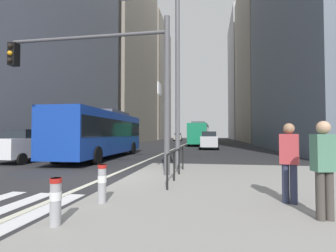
# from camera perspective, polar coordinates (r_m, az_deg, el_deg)

# --- Properties ---
(ground_plane) EXTENTS (160.00, 160.00, 0.00)m
(ground_plane) POSITION_cam_1_polar(r_m,az_deg,el_deg) (29.14, 1.66, -5.12)
(ground_plane) COLOR #28282B
(median_island) EXTENTS (9.00, 10.00, 0.15)m
(median_island) POSITION_cam_1_polar(r_m,az_deg,el_deg) (8.14, 20.86, -13.03)
(median_island) COLOR gray
(median_island) RESTS_ON ground
(lane_centre_line) EXTENTS (0.20, 80.00, 0.01)m
(lane_centre_line) POSITION_cam_1_polar(r_m,az_deg,el_deg) (39.06, 3.65, -4.28)
(lane_centre_line) COLOR beige
(lane_centre_line) RESTS_ON ground
(office_tower_left_mid) EXTENTS (12.71, 25.78, 41.24)m
(office_tower_left_mid) POSITION_cam_1_polar(r_m,az_deg,el_deg) (58.38, -11.61, 17.14)
(office_tower_left_mid) COLOR gray
(office_tower_left_mid) RESTS_ON ground
(office_tower_left_far) EXTENTS (12.39, 22.63, 36.97)m
(office_tower_left_far) POSITION_cam_1_polar(r_m,az_deg,el_deg) (82.45, -4.84, 9.94)
(office_tower_left_far) COLOR gray
(office_tower_left_far) RESTS_ON ground
(office_tower_right_mid) EXTENTS (12.22, 25.23, 36.12)m
(office_tower_right_mid) POSITION_cam_1_polar(r_m,az_deg,el_deg) (60.33, 22.25, 14.06)
(office_tower_right_mid) COLOR gray
(office_tower_right_mid) RESTS_ON ground
(office_tower_right_far) EXTENTS (12.23, 23.57, 39.44)m
(office_tower_right_far) POSITION_cam_1_polar(r_m,az_deg,el_deg) (86.85, 18.16, 10.25)
(office_tower_right_far) COLOR #9E9EA3
(office_tower_right_far) RESTS_ON ground
(city_bus_blue_oncoming) EXTENTS (2.91, 11.07, 3.40)m
(city_bus_blue_oncoming) POSITION_cam_1_polar(r_m,az_deg,el_deg) (17.97, -14.86, -1.25)
(city_bus_blue_oncoming) COLOR #14389E
(city_bus_blue_oncoming) RESTS_ON ground
(sedan_white_oncoming) EXTENTS (2.14, 4.35, 1.94)m
(sedan_white_oncoming) POSITION_cam_1_polar(r_m,az_deg,el_deg) (17.41, -29.42, -3.85)
(sedan_white_oncoming) COLOR silver
(sedan_white_oncoming) RESTS_ON ground
(city_bus_red_receding) EXTENTS (2.87, 11.78, 3.40)m
(city_bus_red_receding) POSITION_cam_1_polar(r_m,az_deg,el_deg) (37.84, 7.17, -1.57)
(city_bus_red_receding) COLOR #198456
(city_bus_red_receding) RESTS_ON ground
(city_bus_red_distant) EXTENTS (2.72, 11.80, 3.40)m
(city_bus_red_distant) POSITION_cam_1_polar(r_m,az_deg,el_deg) (54.27, 7.91, -1.65)
(city_bus_red_distant) COLOR #198456
(city_bus_red_distant) RESTS_ON ground
(car_oncoming_mid) EXTENTS (2.20, 4.41, 1.94)m
(car_oncoming_mid) POSITION_cam_1_polar(r_m,az_deg,el_deg) (61.88, 2.28, -2.47)
(car_oncoming_mid) COLOR #B2A899
(car_oncoming_mid) RESTS_ON ground
(car_receding_near) EXTENTS (2.05, 4.01, 1.94)m
(car_receding_near) POSITION_cam_1_polar(r_m,az_deg,el_deg) (27.66, 9.34, -3.23)
(car_receding_near) COLOR silver
(car_receding_near) RESTS_ON ground
(car_receding_far) EXTENTS (2.08, 4.49, 1.94)m
(car_receding_far) POSITION_cam_1_polar(r_m,az_deg,el_deg) (63.33, 8.76, -2.43)
(car_receding_far) COLOR gold
(car_receding_far) RESTS_ON ground
(traffic_signal_gantry) EXTENTS (6.84, 0.65, 6.00)m
(traffic_signal_gantry) POSITION_cam_1_polar(r_m,az_deg,el_deg) (10.29, -13.36, 12.14)
(traffic_signal_gantry) COLOR #515156
(traffic_signal_gantry) RESTS_ON median_island
(street_lamp_post) EXTENTS (5.50, 0.32, 8.00)m
(street_lamp_post) POSITION_cam_1_polar(r_m,az_deg,el_deg) (11.42, 2.18, 16.59)
(street_lamp_post) COLOR #56565B
(street_lamp_post) RESTS_ON median_island
(bollard_front) EXTENTS (0.20, 0.20, 0.79)m
(bollard_front) POSITION_cam_1_polar(r_m,az_deg,el_deg) (4.71, -24.28, -14.93)
(bollard_front) COLOR #99999E
(bollard_front) RESTS_ON median_island
(bollard_left) EXTENTS (0.20, 0.20, 0.84)m
(bollard_left) POSITION_cam_1_polar(r_m,az_deg,el_deg) (5.85, -14.82, -12.14)
(bollard_left) COLOR #99999E
(bollard_left) RESTS_ON median_island
(pedestrian_railing) EXTENTS (0.06, 4.09, 0.98)m
(pedestrian_railing) POSITION_cam_1_polar(r_m,az_deg,el_deg) (8.86, 2.02, -7.03)
(pedestrian_railing) COLOR black
(pedestrian_railing) RESTS_ON median_island
(pedestrian_waiting) EXTENTS (0.44, 0.36, 1.76)m
(pedestrian_waiting) POSITION_cam_1_polar(r_m,az_deg,el_deg) (6.15, 25.95, -6.68)
(pedestrian_waiting) COLOR #2D334C
(pedestrian_waiting) RESTS_ON median_island
(pedestrian_walking) EXTENTS (0.42, 0.31, 1.76)m
(pedestrian_walking) POSITION_cam_1_polar(r_m,az_deg,el_deg) (5.27, 32.06, -7.46)
(pedestrian_walking) COLOR #423D38
(pedestrian_walking) RESTS_ON median_island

